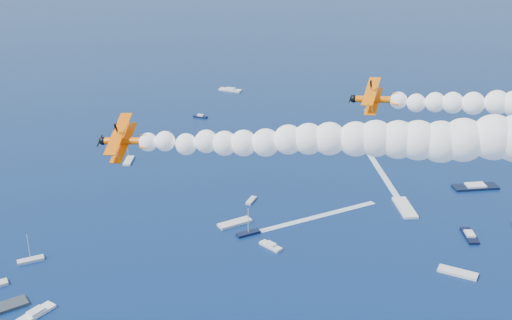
% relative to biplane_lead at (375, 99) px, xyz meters
% --- Properties ---
extents(biplane_lead, '(7.67, 9.00, 6.93)m').
position_rel_biplane_lead_xyz_m(biplane_lead, '(0.00, 0.00, 0.00)').
color(biplane_lead, '#FF6D05').
extents(biplane_trail, '(8.14, 9.95, 7.82)m').
position_rel_biplane_lead_xyz_m(biplane_trail, '(-28.30, -21.05, -2.41)').
color(biplane_trail, '#FF6505').
extents(smoke_trail_trail, '(70.14, 27.33, 12.03)m').
position_rel_biplane_lead_xyz_m(smoke_trail_trail, '(5.47, -15.61, 0.23)').
color(smoke_trail_trail, white).
extents(spectator_boats, '(214.45, 179.29, 0.70)m').
position_rel_biplane_lead_xyz_m(spectator_boats, '(-8.54, 80.04, -57.85)').
color(spectator_boats, black).
rests_on(spectator_boats, ground).
extents(boat_wakes, '(116.97, 140.10, 0.04)m').
position_rel_biplane_lead_xyz_m(boat_wakes, '(12.88, 60.10, -58.17)').
color(boat_wakes, white).
rests_on(boat_wakes, ground).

